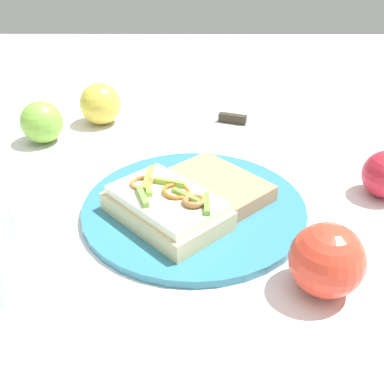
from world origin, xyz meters
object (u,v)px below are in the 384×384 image
(knife, at_px, (237,120))
(apple_0, at_px, (99,104))
(sandwich, at_px, (164,206))
(apple_2, at_px, (40,122))
(bread_slice_side, at_px, (217,185))
(apple_3, at_px, (324,260))
(plate, at_px, (192,208))

(knife, bearing_deg, apple_0, -161.38)
(sandwich, distance_m, apple_2, 0.34)
(sandwich, bearing_deg, knife, -63.33)
(sandwich, xyz_separation_m, apple_0, (0.14, -0.33, 0.01))
(bread_slice_side, relative_size, apple_2, 1.92)
(apple_2, bearing_deg, knife, -167.30)
(bread_slice_side, height_order, apple_0, apple_0)
(bread_slice_side, xyz_separation_m, knife, (-0.05, -0.26, -0.02))
(apple_0, bearing_deg, apple_2, 42.41)
(knife, bearing_deg, apple_3, -63.76)
(bread_slice_side, distance_m, knife, 0.27)
(bread_slice_side, bearing_deg, apple_0, -3.99)
(plate, height_order, sandwich, sandwich)
(sandwich, height_order, knife, sandwich)
(plate, distance_m, apple_2, 0.35)
(bread_slice_side, height_order, knife, bread_slice_side)
(plate, xyz_separation_m, sandwich, (0.04, 0.03, 0.02))
(sandwich, xyz_separation_m, apple_3, (-0.18, 0.12, 0.01))
(plate, distance_m, bread_slice_side, 0.05)
(sandwich, bearing_deg, apple_0, -20.27)
(sandwich, height_order, apple_0, apple_0)
(bread_slice_side, height_order, apple_3, apple_3)
(apple_0, bearing_deg, sandwich, 113.05)
(sandwich, height_order, bread_slice_side, sandwich)
(sandwich, distance_m, apple_0, 0.36)
(apple_2, bearing_deg, bread_slice_side, 148.51)
(sandwich, relative_size, apple_0, 2.33)
(apple_0, distance_m, apple_3, 0.55)
(bread_slice_side, xyz_separation_m, apple_0, (0.21, -0.27, 0.02))
(bread_slice_side, distance_m, apple_3, 0.21)
(apple_2, height_order, knife, apple_2)
(apple_0, xyz_separation_m, knife, (-0.26, 0.00, -0.03))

